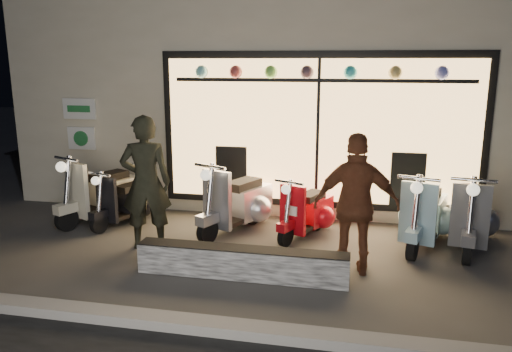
{
  "coord_description": "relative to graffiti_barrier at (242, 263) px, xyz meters",
  "views": [
    {
      "loc": [
        1.47,
        -6.43,
        2.71
      ],
      "look_at": [
        0.01,
        0.6,
        1.05
      ],
      "focal_mm": 35.0,
      "sensor_mm": 36.0,
      "label": 1
    }
  ],
  "objects": [
    {
      "name": "scooter_grey",
      "position": [
        3.06,
        1.83,
        0.26
      ],
      "size": [
        0.71,
        1.6,
        1.14
      ],
      "rotation": [
        0.0,
        0.0,
        -0.19
      ],
      "color": "black",
      "rests_on": "ground"
    },
    {
      "name": "scooter_black",
      "position": [
        -2.41,
        1.82,
        0.18
      ],
      "size": [
        0.71,
        1.31,
        0.94
      ],
      "rotation": [
        0.0,
        0.0,
        -0.34
      ],
      "color": "black",
      "rests_on": "ground"
    },
    {
      "name": "scooter_red",
      "position": [
        0.67,
        1.84,
        0.18
      ],
      "size": [
        0.78,
        1.3,
        0.95
      ],
      "rotation": [
        0.0,
        0.0,
        -0.42
      ],
      "color": "black",
      "rests_on": "ground"
    },
    {
      "name": "scooter_blue",
      "position": [
        2.43,
        1.82,
        0.25
      ],
      "size": [
        0.81,
        1.57,
        1.13
      ],
      "rotation": [
        0.0,
        0.0,
        -0.3
      ],
      "color": "black",
      "rests_on": "ground"
    },
    {
      "name": "man",
      "position": [
        -1.61,
        0.78,
        0.79
      ],
      "size": [
        0.83,
        0.67,
        1.97
      ],
      "primitive_type": "imported",
      "rotation": [
        0.0,
        0.0,
        3.44
      ],
      "color": "black",
      "rests_on": "ground"
    },
    {
      "name": "scooter_silver",
      "position": [
        -0.45,
        1.87,
        0.26
      ],
      "size": [
        0.95,
        1.57,
        1.15
      ],
      "rotation": [
        0.0,
        0.0,
        -0.43
      ],
      "color": "black",
      "rests_on": "ground"
    },
    {
      "name": "scooter_cream",
      "position": [
        -2.87,
        1.95,
        0.26
      ],
      "size": [
        0.94,
        1.58,
        1.15
      ],
      "rotation": [
        0.0,
        0.0,
        -0.41
      ],
      "color": "black",
      "rests_on": "ground"
    },
    {
      "name": "graffiti_barrier",
      "position": [
        0.0,
        0.0,
        0.0
      ],
      "size": [
        2.71,
        0.28,
        0.4
      ],
      "primitive_type": "cube",
      "color": "black",
      "rests_on": "ground"
    },
    {
      "name": "kerb",
      "position": [
        -0.09,
        -1.35,
        -0.14
      ],
      "size": [
        40.0,
        0.25,
        0.12
      ],
      "primitive_type": "cube",
      "color": "slate",
      "rests_on": "ground"
    },
    {
      "name": "ground",
      "position": [
        -0.09,
        0.65,
        -0.2
      ],
      "size": [
        40.0,
        40.0,
        0.0
      ],
      "primitive_type": "plane",
      "color": "#383533",
      "rests_on": "ground"
    },
    {
      "name": "woman",
      "position": [
        1.4,
        0.44,
        0.72
      ],
      "size": [
        1.11,
        0.52,
        1.84
      ],
      "primitive_type": "imported",
      "rotation": [
        0.0,
        0.0,
        3.2
      ],
      "color": "brown",
      "rests_on": "ground"
    },
    {
      "name": "shop_building",
      "position": [
        -0.08,
        5.63,
        1.9
      ],
      "size": [
        10.2,
        6.23,
        4.2
      ],
      "color": "beige",
      "rests_on": "ground"
    }
  ]
}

